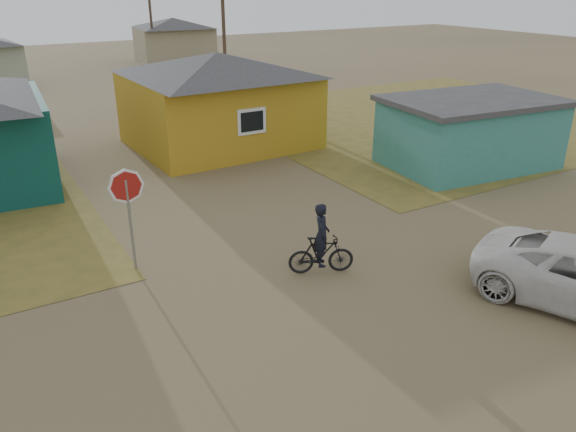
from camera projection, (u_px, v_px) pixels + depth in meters
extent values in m
plane|color=brown|center=(382.00, 311.00, 12.25)|extent=(120.00, 120.00, 0.00)
cube|color=olive|center=(432.00, 118.00, 29.10)|extent=(20.00, 18.00, 0.00)
cube|color=#B5881B|center=(219.00, 110.00, 23.92)|extent=(7.21, 6.24, 3.00)
pyramid|color=#323234|center=(217.00, 63.00, 23.15)|extent=(7.72, 6.76, 0.90)
cube|color=silver|center=(252.00, 121.00, 21.46)|extent=(1.20, 0.06, 1.00)
cube|color=black|center=(252.00, 121.00, 21.43)|extent=(0.95, 0.04, 0.75)
cube|color=#3A8075|center=(469.00, 135.00, 21.38)|extent=(6.39, 4.61, 2.40)
cube|color=#323234|center=(473.00, 101.00, 20.87)|extent=(6.71, 4.93, 0.20)
cube|color=gray|center=(175.00, 45.00, 48.05)|extent=(6.41, 5.50, 2.80)
pyramid|color=#323234|center=(173.00, 23.00, 47.34)|extent=(6.95, 6.05, 0.80)
cylinder|color=#433328|center=(224.00, 31.00, 31.14)|extent=(0.20, 0.20, 8.00)
cylinder|color=#433328|center=(151.00, 15.00, 44.28)|extent=(0.20, 0.20, 8.00)
cylinder|color=gray|center=(131.00, 226.00, 13.56)|extent=(0.07, 0.07, 2.37)
imported|color=black|center=(321.00, 255.00, 13.69)|extent=(1.66, 1.07, 0.97)
imported|color=black|center=(322.00, 235.00, 13.48)|extent=(0.58, 0.69, 1.59)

